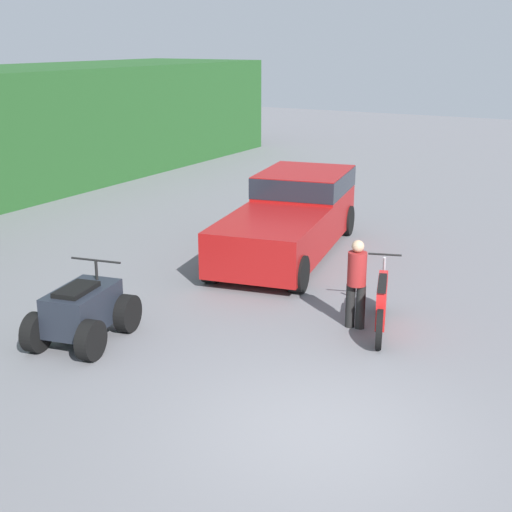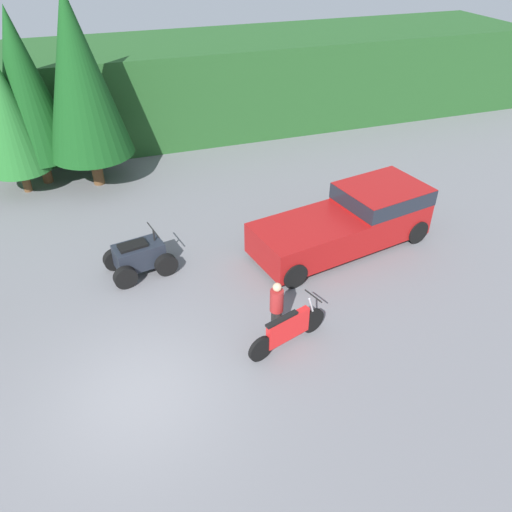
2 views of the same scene
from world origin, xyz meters
TOP-DOWN VIEW (x-y plane):
  - ground_plane at (0.00, 0.00)m, footprint 80.00×80.00m
  - pickup_truck_red at (7.29, 4.00)m, footprint 5.94×3.12m
  - dirt_bike at (3.65, 0.44)m, footprint 2.22×0.92m
  - quad_atv at (0.72, 4.64)m, footprint 2.08×1.56m
  - rider_person at (3.51, 0.87)m, footprint 0.37×0.37m

SIDE VIEW (x-z plane):
  - ground_plane at x=0.00m, z-range 0.00..0.00m
  - dirt_bike at x=3.65m, z-range -0.10..1.07m
  - quad_atv at x=0.72m, z-range -0.14..1.16m
  - rider_person at x=3.51m, z-range 0.07..1.68m
  - pickup_truck_red at x=7.29m, z-range 0.06..1.81m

